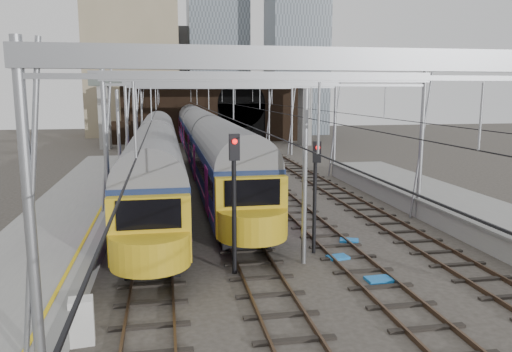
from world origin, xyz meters
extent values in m
plane|color=#38332D|center=(0.00, 0.00, 0.00)|extent=(160.00, 160.00, 0.00)
cube|color=gray|center=(-10.20, 2.50, 0.55)|extent=(4.20, 55.00, 1.10)
cube|color=slate|center=(-8.15, 2.50, 1.05)|extent=(0.35, 55.00, 0.12)
cube|color=gold|center=(-8.65, 2.50, 1.11)|extent=(0.12, 55.00, 0.01)
cube|color=#4C3828|center=(-6.72, 15.00, 0.09)|extent=(0.08, 80.00, 0.16)
cube|color=#4C3828|center=(-5.28, 15.00, 0.09)|extent=(0.08, 80.00, 0.16)
cube|color=black|center=(-6.00, 15.00, 0.01)|extent=(2.40, 80.00, 0.14)
cube|color=#4C3828|center=(-2.72, 15.00, 0.09)|extent=(0.08, 80.00, 0.16)
cube|color=#4C3828|center=(-1.28, 15.00, 0.09)|extent=(0.08, 80.00, 0.16)
cube|color=black|center=(-2.00, 15.00, 0.01)|extent=(2.40, 80.00, 0.14)
cube|color=#4C3828|center=(1.28, 15.00, 0.09)|extent=(0.08, 80.00, 0.16)
cube|color=#4C3828|center=(2.72, 15.00, 0.09)|extent=(0.08, 80.00, 0.16)
cube|color=black|center=(2.00, 15.00, 0.01)|extent=(2.40, 80.00, 0.14)
cube|color=#4C3828|center=(5.28, 15.00, 0.09)|extent=(0.08, 80.00, 0.16)
cube|color=#4C3828|center=(6.72, 15.00, 0.09)|extent=(0.08, 80.00, 0.16)
cube|color=black|center=(6.00, 15.00, 0.01)|extent=(2.40, 80.00, 0.14)
cylinder|color=gray|center=(-8.20, -6.00, 4.00)|extent=(0.24, 0.24, 8.00)
cube|color=gray|center=(0.00, -6.00, 7.60)|extent=(16.80, 0.28, 0.50)
cylinder|color=gray|center=(-8.20, 8.00, 4.00)|extent=(0.24, 0.24, 8.00)
cylinder|color=gray|center=(8.20, 8.00, 4.00)|extent=(0.24, 0.24, 8.00)
cube|color=gray|center=(0.00, 8.00, 7.60)|extent=(16.80, 0.28, 0.50)
cylinder|color=gray|center=(-8.20, 22.00, 4.00)|extent=(0.24, 0.24, 8.00)
cylinder|color=gray|center=(8.20, 22.00, 4.00)|extent=(0.24, 0.24, 8.00)
cube|color=gray|center=(0.00, 22.00, 7.60)|extent=(16.80, 0.28, 0.50)
cylinder|color=gray|center=(-8.20, 36.00, 4.00)|extent=(0.24, 0.24, 8.00)
cylinder|color=gray|center=(8.20, 36.00, 4.00)|extent=(0.24, 0.24, 8.00)
cube|color=gray|center=(0.00, 36.00, 7.60)|extent=(16.80, 0.28, 0.50)
cylinder|color=gray|center=(-8.20, 48.00, 4.00)|extent=(0.24, 0.24, 8.00)
cylinder|color=gray|center=(8.20, 48.00, 4.00)|extent=(0.24, 0.24, 8.00)
cube|color=gray|center=(0.00, 48.00, 7.60)|extent=(16.80, 0.28, 0.50)
cube|color=black|center=(-6.00, 15.00, 5.50)|extent=(0.03, 80.00, 0.03)
cube|color=black|center=(-2.00, 15.00, 5.50)|extent=(0.03, 80.00, 0.03)
cube|color=black|center=(2.00, 15.00, 5.50)|extent=(0.03, 80.00, 0.03)
cube|color=black|center=(6.00, 15.00, 5.50)|extent=(0.03, 80.00, 0.03)
cube|color=#312015|center=(2.00, 52.00, 4.50)|extent=(26.00, 2.00, 9.00)
cube|color=black|center=(5.00, 50.98, 2.60)|extent=(6.50, 0.10, 5.20)
cylinder|color=black|center=(5.00, 50.98, 5.20)|extent=(6.50, 0.10, 6.50)
cube|color=#312015|center=(-10.00, 51.00, 1.50)|extent=(6.00, 1.50, 3.00)
cube|color=gray|center=(-12.50, 46.00, 4.10)|extent=(1.20, 2.50, 8.20)
cube|color=gray|center=(12.50, 46.00, 4.10)|extent=(1.20, 2.50, 8.20)
cube|color=#505A54|center=(0.00, 46.00, 8.20)|extent=(28.00, 3.00, 1.40)
cube|color=gray|center=(0.00, 46.00, 9.10)|extent=(28.00, 3.00, 0.30)
cube|color=tan|center=(-10.00, 66.00, 11.00)|extent=(14.00, 12.00, 22.00)
cube|color=#4C5660|center=(4.00, 72.00, 16.00)|extent=(10.00, 10.00, 32.00)
cube|color=gray|center=(-2.00, 80.00, 9.00)|extent=(18.00, 14.00, 18.00)
cube|color=black|center=(-2.00, 37.88, 0.35)|extent=(2.36, 69.97, 0.70)
cube|color=#16254F|center=(-2.00, 37.88, 2.34)|extent=(3.01, 69.97, 2.69)
cylinder|color=slate|center=(-2.00, 37.88, 3.69)|extent=(2.95, 69.47, 2.95)
cube|color=black|center=(-2.00, 37.88, 2.77)|extent=(3.03, 68.77, 0.81)
cube|color=#D6438C|center=(-2.00, 37.88, 1.59)|extent=(3.03, 68.97, 0.13)
cube|color=gold|center=(-2.00, 2.75, 2.24)|extent=(2.95, 0.60, 2.49)
cube|color=black|center=(-2.00, 2.58, 2.88)|extent=(2.26, 0.08, 1.07)
cube|color=black|center=(-6.00, 16.99, 0.35)|extent=(2.27, 33.38, 0.70)
cube|color=#16254F|center=(-6.00, 16.99, 2.29)|extent=(2.89, 33.38, 2.58)
cylinder|color=slate|center=(-6.00, 16.99, 3.58)|extent=(2.83, 32.88, 2.83)
cube|color=black|center=(-6.00, 16.99, 2.70)|extent=(2.91, 32.18, 0.77)
cube|color=#D6438C|center=(-6.00, 16.99, 1.57)|extent=(2.91, 32.38, 0.12)
cube|color=gold|center=(-6.00, 0.15, 2.19)|extent=(2.83, 0.60, 2.38)
cube|color=black|center=(-6.00, -0.02, 2.80)|extent=(2.16, 0.08, 1.03)
cylinder|color=black|center=(-2.92, 1.35, 2.61)|extent=(0.17, 0.17, 5.21)
cube|color=black|center=(-2.92, 1.17, 4.89)|extent=(0.39, 0.20, 0.98)
sphere|color=red|center=(-2.92, 1.05, 5.11)|extent=(0.20, 0.20, 0.20)
cylinder|color=black|center=(0.80, 3.20, 2.35)|extent=(0.16, 0.16, 4.71)
cube|color=black|center=(0.80, 3.02, 4.41)|extent=(0.38, 0.26, 0.88)
sphere|color=red|center=(0.80, 2.90, 4.61)|extent=(0.18, 0.18, 0.18)
cube|color=silver|center=(-7.80, -3.21, 0.65)|extent=(0.71, 0.61, 1.30)
cube|color=blue|center=(2.20, -0.37, 0.05)|extent=(0.96, 0.69, 0.11)
cube|color=blue|center=(1.58, 2.30, 0.05)|extent=(0.95, 0.74, 0.10)
cube|color=blue|center=(2.89, 4.46, 0.05)|extent=(1.01, 0.87, 0.10)
camera|label=1|loc=(-5.38, -16.73, 6.91)|focal=35.00mm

